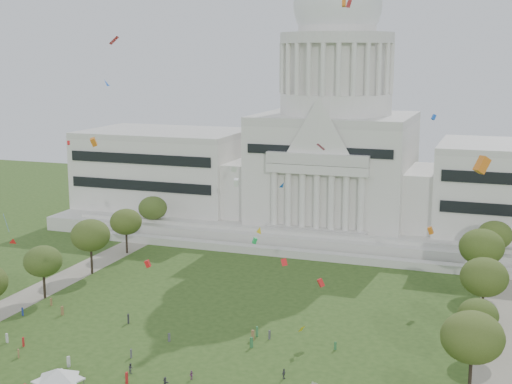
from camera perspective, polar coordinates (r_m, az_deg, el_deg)
name	(u,v)px	position (r m, az deg, el deg)	size (l,w,h in m)	color
capitol	(334,156)	(209.23, 6.28, 2.90)	(160.00, 64.50, 91.30)	beige
path_left	(18,302)	(160.12, -18.49, -8.33)	(8.00, 160.00, 0.04)	gray
path_right	(497,367)	(128.85, 18.71, -13.13)	(8.00, 160.00, 0.04)	gray
row_tree_r_2	(472,337)	(113.58, 16.93, -11.07)	(9.55, 9.55, 13.58)	black
row_tree_l_3	(43,261)	(158.36, -16.68, -5.33)	(8.12, 8.12, 11.55)	black
row_tree_r_3	(478,315)	(130.44, 17.34, -9.40)	(7.01, 7.01, 9.98)	black
row_tree_l_4	(90,235)	(172.74, -13.10, -3.40)	(9.29, 9.29, 13.21)	black
row_tree_r_4	(484,277)	(144.50, 17.80, -6.51)	(9.19, 9.19, 13.06)	black
row_tree_l_5	(126,222)	(188.95, -10.37, -2.36)	(8.33, 8.33, 11.85)	black
row_tree_r_5	(482,247)	(163.75, 17.61, -4.22)	(9.82, 9.82, 13.96)	black
row_tree_l_6	(153,208)	(205.24, -8.26, -1.28)	(8.19, 8.19, 11.64)	black
row_tree_r_6	(495,235)	(181.45, 18.57, -3.29)	(8.42, 8.42, 11.97)	black
event_tent	(58,374)	(115.79, -15.57, -13.86)	(10.16, 10.16, 4.54)	#4C4C4C
person_4	(192,375)	(118.41, -5.18, -14.37)	(0.90, 0.49, 1.53)	#994C8C
person_5	(165,382)	(116.33, -7.28, -14.85)	(1.59, 0.63, 1.72)	#4C4C51
person_8	(131,368)	(121.72, -10.00, -13.71)	(0.86, 0.53, 1.76)	#4C4C51
person_10	(284,374)	(118.26, 2.24, -14.32)	(1.00, 0.55, 1.71)	#4C4C51
distant_crowd	(121,347)	(129.93, -10.75, -12.10)	(63.35, 35.46, 1.91)	#994C8C
kite_swarm	(182,205)	(107.26, -5.93, -1.04)	(85.50, 104.66, 57.62)	blue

